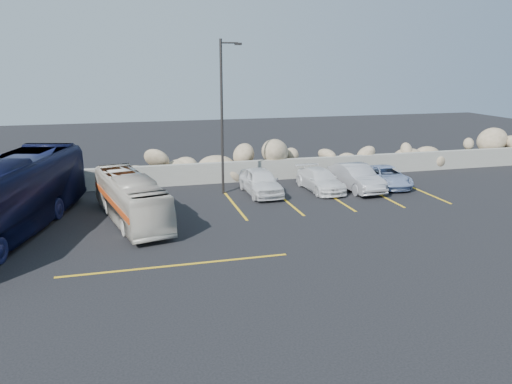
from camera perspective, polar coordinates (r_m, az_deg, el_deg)
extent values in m
plane|color=black|center=(17.66, -5.74, -8.27)|extent=(90.00, 90.00, 0.00)
cube|color=gray|center=(28.89, -9.63, 1.90)|extent=(60.00, 0.40, 1.20)
cube|color=gold|center=(24.09, -14.34, -2.37)|extent=(0.12, 5.00, 0.01)
cube|color=gold|center=(24.62, -2.41, -1.55)|extent=(0.12, 5.00, 0.01)
cube|color=gold|center=(25.31, 3.57, -1.11)|extent=(0.12, 5.00, 0.01)
cube|color=gold|center=(26.23, 8.97, -0.70)|extent=(0.12, 5.00, 0.01)
cube|color=gold|center=(27.36, 13.96, -0.32)|extent=(0.12, 5.00, 0.01)
cube|color=gold|center=(28.68, 18.53, 0.03)|extent=(0.12, 5.00, 0.01)
cube|color=gold|center=(17.73, -9.07, -8.27)|extent=(8.00, 0.12, 0.01)
cylinder|color=#2E2B29|center=(26.23, -3.92, 8.33)|extent=(0.14, 0.14, 8.00)
cylinder|color=#2E2B29|center=(26.18, -3.06, 16.67)|extent=(0.90, 0.08, 0.08)
cube|color=#2E2B29|center=(26.28, -2.05, 16.56)|extent=(0.35, 0.18, 0.12)
imported|color=beige|center=(22.70, -14.13, -0.69)|extent=(3.31, 7.62, 2.07)
imported|color=#101335|center=(22.40, -26.91, -0.62)|extent=(5.58, 11.61, 3.15)
imported|color=white|center=(26.58, 0.53, 1.21)|extent=(1.74, 4.11, 1.39)
imported|color=#ACABB0|center=(28.04, 11.38, 1.65)|extent=(1.73, 4.35, 1.41)
imported|color=white|center=(27.62, 7.35, 1.37)|extent=(1.83, 4.11, 1.17)
imported|color=#8CA0C7|center=(29.36, 14.67, 1.75)|extent=(2.15, 4.15, 1.12)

